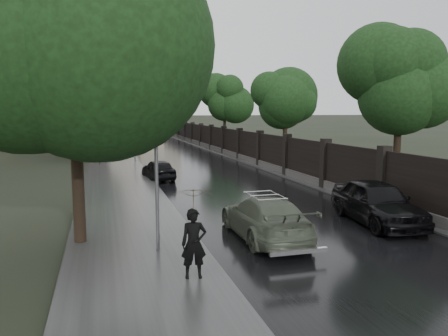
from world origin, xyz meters
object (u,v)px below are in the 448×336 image
(tree_left_far, at_px, (87,98))
(tree_right_c, at_px, (225,104))
(tree_right_b, at_px, (286,101))
(pedestrian_umbrella, at_px, (194,206))
(volga_sedan, at_px, (265,217))
(tree_left_near, at_px, (71,32))
(lamp_post, at_px, (156,164))
(traffic_light, at_px, (134,133))
(car_right_near, at_px, (377,202))
(tree_right_a, at_px, (400,95))
(hatchback_left, at_px, (158,169))

(tree_left_far, height_order, tree_right_c, tree_left_far)
(tree_right_b, xyz_separation_m, pedestrian_umbrella, (-12.32, -22.84, -3.03))
(tree_right_c, height_order, volga_sedan, tree_right_c)
(tree_left_near, bearing_deg, lamp_post, -34.29)
(tree_right_b, xyz_separation_m, traffic_light, (-11.80, 2.99, -2.55))
(lamp_post, xyz_separation_m, pedestrian_umbrella, (0.58, -2.34, -0.75))
(tree_right_c, height_order, lamp_post, tree_right_c)
(tree_left_far, bearing_deg, car_right_near, -68.15)
(tree_left_near, height_order, tree_right_b, tree_left_near)
(lamp_post, relative_size, volga_sedan, 1.07)
(tree_left_far, bearing_deg, traffic_light, -53.53)
(tree_left_far, xyz_separation_m, volga_sedan, (6.20, -27.68, -4.55))
(tree_left_far, distance_m, volga_sedan, 28.73)
(tree_right_c, xyz_separation_m, volga_sedan, (-9.30, -37.68, -4.26))
(tree_left_far, xyz_separation_m, lamp_post, (2.60, -28.50, -2.57))
(volga_sedan, xyz_separation_m, car_right_near, (4.66, 0.59, 0.12))
(tree_left_far, bearing_deg, lamp_post, -84.79)
(tree_right_b, bearing_deg, tree_right_a, -90.00)
(tree_left_far, relative_size, tree_right_a, 1.05)
(car_right_near, bearing_deg, tree_left_far, 117.79)
(lamp_post, bearing_deg, pedestrian_umbrella, -76.16)
(tree_right_c, height_order, traffic_light, tree_right_c)
(tree_right_a, bearing_deg, car_right_near, -132.33)
(tree_left_far, xyz_separation_m, pedestrian_umbrella, (3.18, -30.84, -3.32))
(tree_right_c, distance_m, pedestrian_umbrella, 42.76)
(traffic_light, xyz_separation_m, volga_sedan, (2.50, -22.68, -1.71))
(pedestrian_umbrella, bearing_deg, lamp_post, 108.86)
(hatchback_left, height_order, car_right_near, car_right_near)
(car_right_near, bearing_deg, tree_right_a, 53.61)
(tree_left_far, bearing_deg, tree_right_b, -27.30)
(tree_right_c, bearing_deg, volga_sedan, -103.86)
(tree_right_c, bearing_deg, pedestrian_umbrella, -106.79)
(tree_left_far, bearing_deg, volga_sedan, -77.37)
(tree_left_near, height_order, pedestrian_umbrella, tree_left_near)
(tree_left_far, relative_size, car_right_near, 1.55)
(tree_left_far, xyz_separation_m, traffic_light, (3.70, -5.01, -2.84))
(lamp_post, bearing_deg, tree_right_b, 57.82)
(tree_right_a, distance_m, volga_sedan, 11.70)
(tree_right_a, relative_size, traffic_light, 1.75)
(pedestrian_umbrella, bearing_deg, volga_sedan, 51.23)
(lamp_post, bearing_deg, traffic_light, 87.32)
(lamp_post, height_order, pedestrian_umbrella, lamp_post)
(volga_sedan, bearing_deg, tree_right_b, -114.79)
(traffic_light, bearing_deg, tree_right_a, -55.23)
(volga_sedan, relative_size, hatchback_left, 1.29)
(tree_left_near, xyz_separation_m, car_right_near, (10.46, -0.09, -5.61))
(tree_left_near, relative_size, tree_right_a, 1.31)
(traffic_light, distance_m, hatchback_left, 9.63)
(tree_left_near, relative_size, pedestrian_umbrella, 3.46)
(tree_right_b, distance_m, car_right_near, 20.08)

